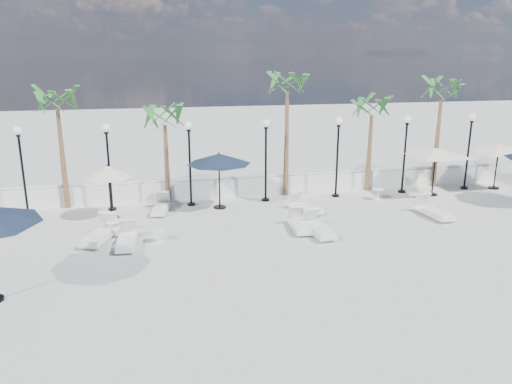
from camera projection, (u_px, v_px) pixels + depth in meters
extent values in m
plane|color=#AFAFA9|center=(307.00, 252.00, 17.45)|extent=(100.00, 100.00, 0.00)
cube|color=white|center=(261.00, 186.00, 24.40)|extent=(26.00, 0.30, 0.90)
cube|color=white|center=(261.00, 176.00, 24.26)|extent=(26.00, 0.12, 0.08)
cylinder|color=black|center=(28.00, 214.00, 21.46)|extent=(0.36, 0.36, 0.10)
cylinder|color=black|center=(23.00, 176.00, 21.01)|extent=(0.10, 0.10, 3.50)
cylinder|color=black|center=(18.00, 136.00, 20.55)|extent=(0.18, 0.18, 0.10)
sphere|color=white|center=(18.00, 130.00, 20.50)|extent=(0.36, 0.36, 0.36)
cylinder|color=black|center=(112.00, 209.00, 22.16)|extent=(0.36, 0.36, 0.10)
cylinder|color=black|center=(109.00, 172.00, 21.71)|extent=(0.10, 0.10, 3.50)
cylinder|color=black|center=(106.00, 133.00, 21.25)|extent=(0.18, 0.18, 0.10)
sphere|color=white|center=(106.00, 128.00, 21.20)|extent=(0.36, 0.36, 0.36)
cylinder|color=black|center=(191.00, 204.00, 22.86)|extent=(0.36, 0.36, 0.10)
cylinder|color=black|center=(190.00, 168.00, 22.41)|extent=(0.10, 0.10, 3.50)
cylinder|color=black|center=(189.00, 130.00, 21.95)|extent=(0.18, 0.18, 0.10)
sphere|color=white|center=(189.00, 126.00, 21.90)|extent=(0.36, 0.36, 0.36)
cylinder|color=black|center=(266.00, 200.00, 23.56)|extent=(0.36, 0.36, 0.10)
cylinder|color=black|center=(266.00, 164.00, 23.11)|extent=(0.10, 0.10, 3.50)
cylinder|color=black|center=(266.00, 128.00, 22.65)|extent=(0.18, 0.18, 0.10)
sphere|color=white|center=(266.00, 123.00, 22.60)|extent=(0.36, 0.36, 0.36)
cylinder|color=black|center=(336.00, 195.00, 24.26)|extent=(0.36, 0.36, 0.10)
cylinder|color=black|center=(337.00, 161.00, 23.81)|extent=(0.10, 0.10, 3.50)
cylinder|color=black|center=(339.00, 126.00, 23.35)|extent=(0.18, 0.18, 0.10)
sphere|color=white|center=(339.00, 121.00, 23.30)|extent=(0.36, 0.36, 0.36)
cylinder|color=black|center=(402.00, 191.00, 24.96)|extent=(0.36, 0.36, 0.10)
cylinder|color=black|center=(404.00, 158.00, 24.51)|extent=(0.10, 0.10, 3.50)
cylinder|color=black|center=(407.00, 124.00, 24.05)|extent=(0.18, 0.18, 0.10)
sphere|color=white|center=(407.00, 119.00, 24.00)|extent=(0.36, 0.36, 0.36)
cylinder|color=black|center=(464.00, 188.00, 25.66)|extent=(0.36, 0.36, 0.10)
cylinder|color=black|center=(468.00, 155.00, 25.21)|extent=(0.10, 0.10, 3.50)
cylinder|color=black|center=(472.00, 122.00, 24.75)|extent=(0.18, 0.18, 0.10)
sphere|color=white|center=(472.00, 117.00, 24.70)|extent=(0.36, 0.36, 0.36)
cone|color=brown|center=(63.00, 160.00, 21.94)|extent=(0.28, 0.28, 4.40)
cone|color=brown|center=(167.00, 164.00, 22.95)|extent=(0.28, 0.28, 3.60)
cone|color=brown|center=(286.00, 145.00, 23.90)|extent=(0.28, 0.28, 5.00)
cone|color=brown|center=(369.00, 153.00, 24.92)|extent=(0.28, 0.28, 3.80)
cone|color=brown|center=(437.00, 143.00, 25.55)|extent=(0.28, 0.28, 4.60)
cube|color=silver|center=(161.00, 209.00, 21.80)|extent=(0.94, 1.91, 0.10)
cube|color=silver|center=(160.00, 208.00, 21.53)|extent=(0.79, 1.32, 0.10)
cube|color=silver|center=(163.00, 196.00, 22.41)|extent=(0.64, 0.53, 0.57)
cube|color=silver|center=(101.00, 237.00, 18.45)|extent=(1.38, 2.24, 0.11)
cube|color=silver|center=(97.00, 236.00, 18.14)|extent=(1.11, 1.57, 0.11)
cube|color=silver|center=(109.00, 218.00, 19.16)|extent=(0.80, 0.70, 0.66)
cube|color=silver|center=(127.00, 242.00, 17.97)|extent=(0.73, 1.93, 0.10)
cube|color=silver|center=(126.00, 242.00, 17.70)|extent=(0.66, 1.31, 0.10)
cube|color=silver|center=(128.00, 225.00, 18.60)|extent=(0.62, 0.48, 0.59)
cube|color=silver|center=(299.00, 226.00, 19.60)|extent=(0.73, 1.89, 0.10)
cube|color=silver|center=(301.00, 226.00, 19.33)|extent=(0.65, 1.29, 0.10)
cube|color=silver|center=(295.00, 212.00, 20.22)|extent=(0.61, 0.47, 0.58)
cube|color=silver|center=(318.00, 231.00, 19.11)|extent=(0.83, 2.05, 0.11)
cube|color=silver|center=(321.00, 230.00, 18.82)|extent=(0.74, 1.40, 0.11)
cube|color=silver|center=(311.00, 214.00, 19.75)|extent=(0.67, 0.52, 0.63)
cube|color=silver|center=(433.00, 213.00, 21.18)|extent=(0.93, 2.10, 0.11)
cube|color=silver|center=(438.00, 212.00, 20.90)|extent=(0.80, 1.44, 0.11)
cube|color=silver|center=(422.00, 199.00, 21.82)|extent=(0.69, 0.56, 0.63)
cube|color=silver|center=(305.00, 209.00, 21.85)|extent=(1.29, 1.95, 0.10)
cube|color=silver|center=(309.00, 208.00, 21.62)|extent=(1.02, 1.38, 0.10)
cube|color=silver|center=(295.00, 197.00, 22.35)|extent=(0.71, 0.63, 0.58)
cube|color=silver|center=(412.00, 191.00, 24.73)|extent=(1.03, 1.73, 0.09)
cube|color=silver|center=(413.00, 190.00, 24.49)|extent=(0.83, 1.22, 0.09)
cube|color=silver|center=(410.00, 181.00, 25.28)|extent=(0.61, 0.53, 0.51)
cylinder|color=silver|center=(158.00, 242.00, 18.36)|extent=(0.36, 0.36, 0.03)
cylinder|color=silver|center=(158.00, 237.00, 18.31)|extent=(0.05, 0.05, 0.44)
cylinder|color=silver|center=(158.00, 231.00, 18.25)|extent=(0.47, 0.47, 0.03)
cylinder|color=silver|center=(113.00, 233.00, 19.24)|extent=(0.39, 0.39, 0.03)
cylinder|color=silver|center=(112.00, 228.00, 19.18)|extent=(0.06, 0.06, 0.47)
cylinder|color=silver|center=(112.00, 222.00, 19.11)|extent=(0.51, 0.51, 0.03)
cylinder|color=silver|center=(378.00, 199.00, 23.71)|extent=(0.43, 0.43, 0.03)
cylinder|color=silver|center=(378.00, 195.00, 23.64)|extent=(0.06, 0.06, 0.51)
cylinder|color=silver|center=(378.00, 189.00, 23.57)|extent=(0.55, 0.55, 0.03)
cylinder|color=black|center=(220.00, 207.00, 22.47)|extent=(0.57, 0.57, 0.06)
cylinder|color=black|center=(219.00, 182.00, 22.15)|extent=(0.07, 0.07, 2.44)
cone|color=black|center=(219.00, 159.00, 21.88)|extent=(2.84, 2.84, 0.46)
sphere|color=black|center=(219.00, 153.00, 21.81)|extent=(0.08, 0.08, 0.08)
cylinder|color=black|center=(432.00, 194.00, 24.50)|extent=(0.52, 0.52, 0.06)
cylinder|color=black|center=(434.00, 172.00, 24.20)|extent=(0.07, 0.07, 2.31)
pyramid|color=beige|center=(436.00, 148.00, 23.88)|extent=(5.10, 5.10, 0.35)
cylinder|color=black|center=(494.00, 188.00, 25.69)|extent=(0.53, 0.53, 0.06)
cylinder|color=black|center=(496.00, 167.00, 25.39)|extent=(0.07, 0.07, 2.28)
pyramid|color=beige|center=(499.00, 144.00, 25.08)|extent=(4.95, 4.95, 0.35)
cylinder|color=black|center=(112.00, 218.00, 21.04)|extent=(0.59, 0.59, 0.06)
cylinder|color=black|center=(110.00, 193.00, 20.75)|extent=(0.07, 0.07, 2.21)
cone|color=beige|center=(108.00, 172.00, 20.51)|extent=(1.89, 1.89, 0.47)
sphere|color=black|center=(108.00, 165.00, 20.44)|extent=(0.08, 0.08, 0.08)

